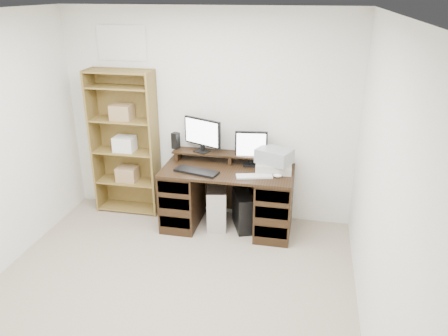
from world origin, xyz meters
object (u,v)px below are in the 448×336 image
(desk, at_px, (228,197))
(monitor_wide, at_px, (202,133))
(tower_silver, at_px, (217,205))
(tower_black, at_px, (243,211))
(monitor_small, at_px, (251,147))
(printer, at_px, (274,167))
(bookshelf, at_px, (125,142))

(desk, xyz_separation_m, monitor_wide, (-0.34, 0.20, 0.70))
(tower_silver, bearing_deg, tower_black, -15.83)
(monitor_wide, relative_size, tower_black, 0.99)
(desk, height_order, tower_black, desk)
(monitor_small, xyz_separation_m, printer, (0.28, -0.12, -0.17))
(monitor_wide, height_order, tower_silver, monitor_wide)
(printer, height_order, tower_black, printer)
(printer, bearing_deg, monitor_small, 152.97)
(desk, relative_size, bookshelf, 0.83)
(printer, distance_m, tower_silver, 0.86)
(monitor_wide, relative_size, printer, 1.20)
(desk, xyz_separation_m, bookshelf, (-1.33, 0.21, 0.53))
(monitor_wide, bearing_deg, desk, -5.91)
(monitor_wide, relative_size, bookshelf, 0.26)
(printer, distance_m, tower_black, 0.67)
(monitor_small, xyz_separation_m, tower_black, (-0.05, -0.16, -0.75))
(monitor_small, bearing_deg, printer, -30.53)
(tower_black, bearing_deg, desk, 166.88)
(desk, bearing_deg, tower_silver, 159.24)
(monitor_small, bearing_deg, tower_silver, -167.98)
(monitor_small, distance_m, bookshelf, 1.57)
(desk, xyz_separation_m, tower_black, (0.19, 0.02, -0.17))
(monitor_small, distance_m, printer, 0.35)
(desk, distance_m, printer, 0.66)
(monitor_wide, bearing_deg, tower_black, 5.88)
(desk, relative_size, tower_black, 3.12)
(printer, xyz_separation_m, tower_silver, (-0.66, -0.01, -0.55))
(printer, bearing_deg, tower_silver, 177.18)
(desk, relative_size, monitor_wide, 3.16)
(monitor_wide, distance_m, tower_black, 1.04)
(tower_silver, bearing_deg, printer, -10.13)
(printer, relative_size, tower_silver, 0.79)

